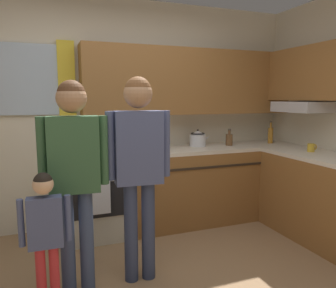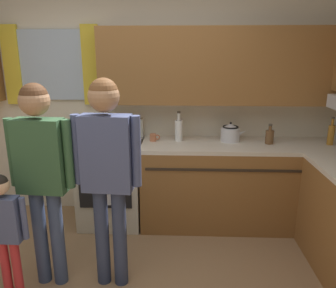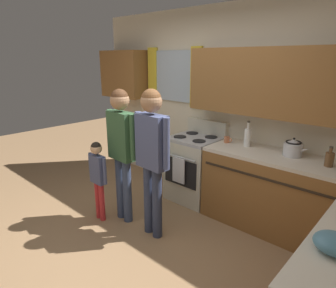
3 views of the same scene
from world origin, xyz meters
name	(u,v)px [view 1 (image 1 of 3)]	position (x,y,z in m)	size (l,w,h in m)	color
back_wall_unit	(117,100)	(0.10, 1.81, 1.46)	(4.60, 0.42, 2.60)	beige
kitchen_counter_run	(259,190)	(1.55, 1.06, 0.45)	(2.17, 2.24, 0.90)	brown
stove_oven	(95,193)	(-0.22, 1.54, 0.47)	(0.65, 0.67, 1.10)	beige
bottle_milk_white	(156,138)	(0.50, 1.62, 1.02)	(0.08, 0.08, 0.31)	white
bottle_oil_amber	(270,135)	(2.04, 1.54, 1.01)	(0.06, 0.06, 0.29)	#B27223
bottle_squat_brown	(229,139)	(1.44, 1.54, 0.98)	(0.08, 0.08, 0.21)	brown
cup_terracotta	(134,147)	(0.24, 1.60, 0.94)	(0.11, 0.07, 0.08)	#B76642
mug_mustard_yellow	(311,148)	(2.02, 0.81, 0.95)	(0.12, 0.08, 0.09)	gold
stovetop_kettle	(198,138)	(1.05, 1.63, 1.00)	(0.27, 0.20, 0.21)	silver
adult_holding_child	(74,163)	(-0.50, 0.50, 1.01)	(0.50, 0.22, 1.61)	#38476B
adult_in_plaid	(139,155)	(-0.01, 0.51, 1.03)	(0.51, 0.22, 1.64)	#2D3856
small_child	(45,227)	(-0.72, 0.29, 0.63)	(0.34, 0.13, 1.00)	red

